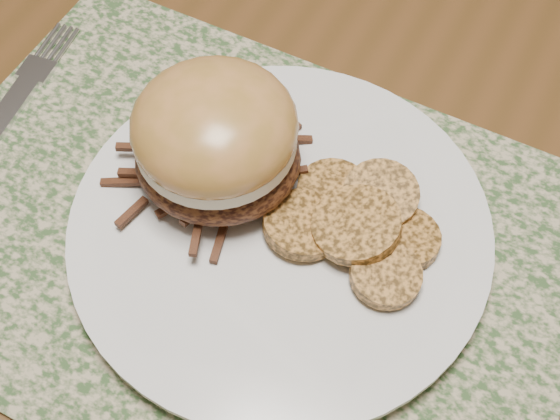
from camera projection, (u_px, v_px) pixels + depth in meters
name	position (u px, v px, depth m)	size (l,w,h in m)	color
dining_table	(82.00, 199.00, 0.63)	(1.50, 0.90, 0.75)	#573519
placemat	(237.00, 241.00, 0.52)	(0.45, 0.33, 0.00)	#345129
dinner_plate	(280.00, 230.00, 0.51)	(0.26, 0.26, 0.02)	silver
pork_sandwich	(216.00, 139.00, 0.49)	(0.13, 0.12, 0.08)	black
roasted_potatoes	(359.00, 223.00, 0.49)	(0.13, 0.11, 0.03)	#BF7F38
fork	(1.00, 120.00, 0.57)	(0.04, 0.21, 0.00)	silver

